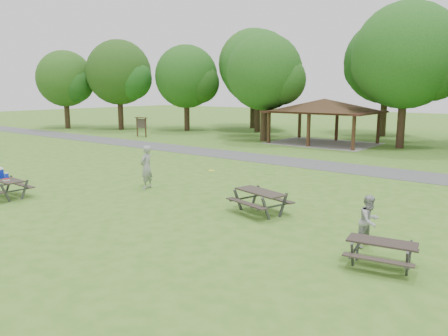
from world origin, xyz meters
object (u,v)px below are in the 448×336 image
picnic_table_near (3,180)px  frisbee_thrower (146,167)px  frisbee_catcher (369,221)px  picnic_table_middle (260,196)px

picnic_table_near → frisbee_thrower: (3.51, 4.87, 0.25)m
frisbee_thrower → frisbee_catcher: (10.80, -1.17, -0.23)m
picnic_table_middle → frisbee_catcher: (4.39, -0.94, 0.12)m
picnic_table_near → frisbee_thrower: frisbee_thrower is taller
picnic_table_near → picnic_table_middle: size_ratio=0.82×
picnic_table_middle → frisbee_thrower: frisbee_thrower is taller
picnic_table_middle → frisbee_catcher: bearing=-12.1°
picnic_table_near → frisbee_catcher: size_ratio=1.26×
frisbee_thrower → picnic_table_middle: bearing=74.8°
picnic_table_near → frisbee_catcher: (14.31, 3.70, 0.01)m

